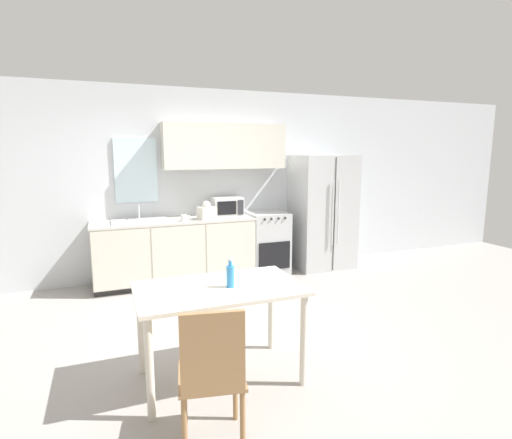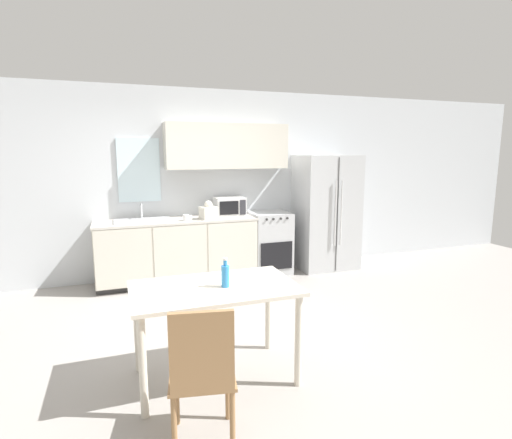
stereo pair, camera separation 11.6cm
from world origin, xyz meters
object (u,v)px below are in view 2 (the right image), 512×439
object	(u,v)px
oven_range	(269,242)
refrigerator	(326,212)
drink_bottle	(225,275)
microwave	(229,206)
coffee_mug	(187,218)
dining_table	(215,300)
dining_chair_near	(202,369)

from	to	relation	value
oven_range	refrigerator	xyz separation A→B (m)	(0.94, -0.04, 0.42)
refrigerator	drink_bottle	xyz separation A→B (m)	(-2.32, -2.56, -0.02)
microwave	coffee_mug	world-z (taller)	microwave
refrigerator	coffee_mug	xyz separation A→B (m)	(-2.20, -0.13, 0.05)
microwave	dining_table	world-z (taller)	microwave
dining_chair_near	oven_range	bearing A→B (deg)	73.16
oven_range	dining_table	world-z (taller)	oven_range
dining_table	dining_chair_near	xyz separation A→B (m)	(-0.26, -0.75, -0.13)
refrigerator	drink_bottle	size ratio (longest dim) A/B	7.58
dining_chair_near	drink_bottle	distance (m)	0.86
microwave	dining_table	bearing A→B (deg)	-108.22
oven_range	coffee_mug	xyz separation A→B (m)	(-1.26, -0.17, 0.47)
coffee_mug	dining_table	size ratio (longest dim) A/B	0.10
microwave	drink_bottle	size ratio (longest dim) A/B	1.84
microwave	coffee_mug	distance (m)	0.73
dining_table	refrigerator	bearing A→B (deg)	46.41
oven_range	microwave	size ratio (longest dim) A/B	2.15
dining_table	drink_bottle	size ratio (longest dim) A/B	5.50
refrigerator	dining_chair_near	size ratio (longest dim) A/B	1.89
refrigerator	microwave	distance (m)	1.54
refrigerator	drink_bottle	world-z (taller)	refrigerator
coffee_mug	drink_bottle	world-z (taller)	drink_bottle
oven_range	refrigerator	distance (m)	1.03
microwave	drink_bottle	world-z (taller)	microwave
microwave	dining_chair_near	distance (m)	3.63
oven_range	dining_table	size ratio (longest dim) A/B	0.72
oven_range	drink_bottle	bearing A→B (deg)	-118.06
coffee_mug	dining_table	distance (m)	2.42
refrigerator	dining_table	bearing A→B (deg)	-133.59
coffee_mug	dining_chair_near	xyz separation A→B (m)	(-0.46, -3.15, -0.40)
dining_table	microwave	bearing A→B (deg)	71.78
microwave	dining_chair_near	size ratio (longest dim) A/B	0.46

